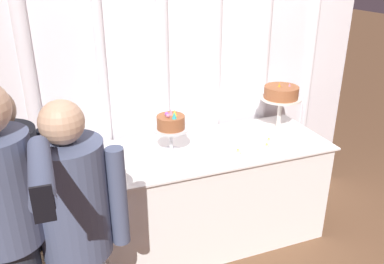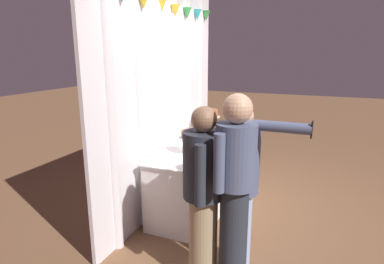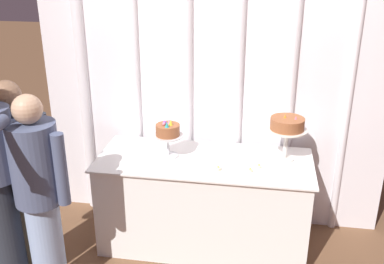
# 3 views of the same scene
# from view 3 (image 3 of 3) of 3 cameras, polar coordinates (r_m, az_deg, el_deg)

# --- Properties ---
(ground_plane) EXTENTS (24.00, 24.00, 0.00)m
(ground_plane) POSITION_cam_3_polar(r_m,az_deg,el_deg) (3.90, 1.24, -14.73)
(ground_plane) COLOR brown
(draped_curtain) EXTENTS (3.01, 0.15, 2.71)m
(draped_curtain) POSITION_cam_3_polar(r_m,az_deg,el_deg) (3.79, 2.20, 7.70)
(draped_curtain) COLOR white
(draped_curtain) RESTS_ON ground_plane
(cake_table) EXTENTS (1.72, 0.72, 0.79)m
(cake_table) POSITION_cam_3_polar(r_m,az_deg,el_deg) (3.76, 1.52, -8.97)
(cake_table) COLOR white
(cake_table) RESTS_ON ground_plane
(cake_display_nearleft) EXTENTS (0.25, 0.25, 0.32)m
(cake_display_nearleft) POSITION_cam_3_polar(r_m,az_deg,el_deg) (3.54, -3.12, -0.08)
(cake_display_nearleft) COLOR silver
(cake_display_nearleft) RESTS_ON cake_table
(cake_display_nearright) EXTENTS (0.32, 0.32, 0.38)m
(cake_display_nearright) POSITION_cam_3_polar(r_m,az_deg,el_deg) (3.53, 12.08, 0.72)
(cake_display_nearright) COLOR silver
(cake_display_nearright) RESTS_ON cake_table
(tealight_far_left) EXTENTS (0.04, 0.04, 0.04)m
(tealight_far_left) POSITION_cam_3_polar(r_m,az_deg,el_deg) (3.40, 3.38, -4.73)
(tealight_far_left) COLOR beige
(tealight_far_left) RESTS_ON cake_table
(tealight_near_left) EXTENTS (0.04, 0.04, 0.03)m
(tealight_near_left) POSITION_cam_3_polar(r_m,az_deg,el_deg) (3.40, 7.47, -4.91)
(tealight_near_left) COLOR beige
(tealight_near_left) RESTS_ON cake_table
(tealight_near_right) EXTENTS (0.04, 0.04, 0.03)m
(tealight_near_right) POSITION_cam_3_polar(r_m,az_deg,el_deg) (3.47, 8.56, -4.40)
(tealight_near_right) COLOR beige
(tealight_near_right) RESTS_ON cake_table
(guest_man_pink_jacket) EXTENTS (0.49, 0.40, 1.53)m
(guest_man_pink_jacket) POSITION_cam_3_polar(r_m,az_deg,el_deg) (3.51, -21.29, -4.86)
(guest_man_pink_jacket) COLOR #9E8966
(guest_man_pink_jacket) RESTS_ON ground_plane
(guest_man_dark_suit) EXTENTS (0.48, 0.39, 1.52)m
(guest_man_dark_suit) POSITION_cam_3_polar(r_m,az_deg,el_deg) (3.21, -18.97, -7.27)
(guest_man_dark_suit) COLOR #93ADD6
(guest_man_dark_suit) RESTS_ON ground_plane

